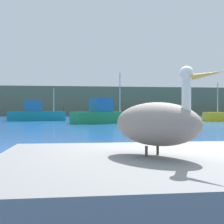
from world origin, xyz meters
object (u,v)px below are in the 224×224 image
Objects in this scene: pelican at (157,123)px; mooring_buoy at (162,133)px; fishing_boat_green at (103,115)px; fishing_boat_teal at (36,114)px.

mooring_buoy is at bearing 127.84° from pelican.
fishing_boat_teal is at bearing 108.49° from fishing_boat_green.
fishing_boat_green reaches higher than fishing_boat_teal.
mooring_buoy is (9.55, -26.29, -0.65)m from fishing_boat_teal.
fishing_boat_green is at bearing -54.33° from fishing_boat_teal.
pelican is at bearing -88.25° from fishing_boat_teal.
fishing_boat_green is at bearing 140.46° from pelican.
fishing_boat_teal is 27.98m from mooring_buoy.
pelican is 0.17× the size of fishing_boat_green.
fishing_boat_green is 17.61m from mooring_buoy.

